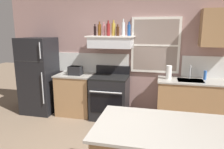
% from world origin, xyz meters
% --- Properties ---
extents(back_wall, '(5.40, 0.11, 2.70)m').
position_xyz_m(back_wall, '(0.03, 2.23, 1.35)').
color(back_wall, gray).
rests_on(back_wall, ground_plane).
extents(refrigerator, '(0.70, 0.72, 1.70)m').
position_xyz_m(refrigerator, '(-1.90, 1.84, 0.85)').
color(refrigerator, black).
rests_on(refrigerator, ground_plane).
extents(counter_left_of_stove, '(0.79, 0.63, 0.91)m').
position_xyz_m(counter_left_of_stove, '(-1.05, 1.90, 0.46)').
color(counter_left_of_stove, '#9E754C').
rests_on(counter_left_of_stove, ground_plane).
extents(toaster, '(0.30, 0.20, 0.19)m').
position_xyz_m(toaster, '(-1.01, 1.84, 1.01)').
color(toaster, black).
rests_on(toaster, counter_left_of_stove).
extents(stove_range, '(0.76, 0.69, 1.09)m').
position_xyz_m(stove_range, '(-0.25, 1.86, 0.46)').
color(stove_range, black).
rests_on(stove_range, ground_plane).
extents(range_hood_shelf, '(0.96, 0.52, 0.24)m').
position_xyz_m(range_hood_shelf, '(-0.25, 1.96, 1.62)').
color(range_hood_shelf, silver).
extents(bottle_balsamic_dark, '(0.06, 0.06, 0.24)m').
position_xyz_m(bottle_balsamic_dark, '(-0.61, 2.01, 1.85)').
color(bottle_balsamic_dark, black).
rests_on(bottle_balsamic_dark, range_hood_shelf).
extents(bottle_amber_wine, '(0.07, 0.07, 0.29)m').
position_xyz_m(bottle_amber_wine, '(-0.50, 1.99, 1.87)').
color(bottle_amber_wine, brown).
rests_on(bottle_amber_wine, range_hood_shelf).
extents(bottle_rose_pink, '(0.07, 0.07, 0.28)m').
position_xyz_m(bottle_rose_pink, '(-0.41, 1.97, 1.86)').
color(bottle_rose_pink, '#C67F84').
rests_on(bottle_rose_pink, range_hood_shelf).
extents(bottle_red_label_wine, '(0.07, 0.07, 0.31)m').
position_xyz_m(bottle_red_label_wine, '(-0.29, 1.90, 1.87)').
color(bottle_red_label_wine, maroon).
rests_on(bottle_red_label_wine, range_hood_shelf).
extents(bottle_champagne_gold_foil, '(0.08, 0.08, 0.31)m').
position_xyz_m(bottle_champagne_gold_foil, '(-0.20, 1.99, 1.88)').
color(bottle_champagne_gold_foil, '#B29333').
rests_on(bottle_champagne_gold_foil, range_hood_shelf).
extents(bottle_brown_stout, '(0.06, 0.06, 0.23)m').
position_xyz_m(bottle_brown_stout, '(-0.11, 1.95, 1.84)').
color(bottle_brown_stout, '#381E0F').
rests_on(bottle_brown_stout, range_hood_shelf).
extents(bottle_clear_tall, '(0.06, 0.06, 0.34)m').
position_xyz_m(bottle_clear_tall, '(0.01, 1.97, 1.89)').
color(bottle_clear_tall, silver).
rests_on(bottle_clear_tall, range_hood_shelf).
extents(bottle_blue_liqueur, '(0.07, 0.07, 0.28)m').
position_xyz_m(bottle_blue_liqueur, '(0.12, 2.00, 1.86)').
color(bottle_blue_liqueur, '#1E478C').
rests_on(bottle_blue_liqueur, range_hood_shelf).
extents(counter_right_with_sink, '(1.43, 0.63, 0.91)m').
position_xyz_m(counter_right_with_sink, '(1.45, 1.90, 0.46)').
color(counter_right_with_sink, '#9E754C').
rests_on(counter_right_with_sink, ground_plane).
extents(sink_faucet, '(0.03, 0.17, 0.28)m').
position_xyz_m(sink_faucet, '(1.35, 2.00, 1.08)').
color(sink_faucet, silver).
rests_on(sink_faucet, counter_right_with_sink).
extents(paper_towel_roll, '(0.11, 0.11, 0.27)m').
position_xyz_m(paper_towel_roll, '(0.94, 1.90, 1.04)').
color(paper_towel_roll, white).
rests_on(paper_towel_roll, counter_right_with_sink).
extents(dish_soap_bottle, '(0.06, 0.06, 0.18)m').
position_xyz_m(dish_soap_bottle, '(1.63, 2.00, 1.00)').
color(dish_soap_bottle, blue).
rests_on(dish_soap_bottle, counter_right_with_sink).
extents(upper_cabinet_right, '(0.64, 0.32, 0.70)m').
position_xyz_m(upper_cabinet_right, '(1.80, 2.04, 1.90)').
color(upper_cabinet_right, '#9E754C').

